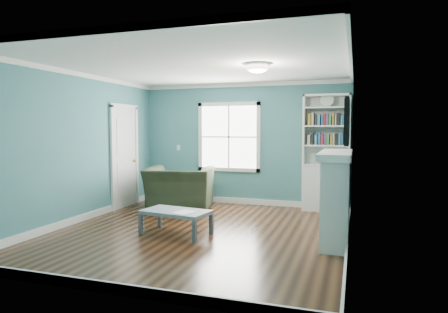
% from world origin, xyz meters
% --- Properties ---
extents(floor, '(5.00, 5.00, 0.00)m').
position_xyz_m(floor, '(0.00, 0.00, 0.00)').
color(floor, black).
rests_on(floor, ground).
extents(room_walls, '(5.00, 5.00, 5.00)m').
position_xyz_m(room_walls, '(0.00, 0.00, 1.58)').
color(room_walls, '#3D767D').
rests_on(room_walls, ground).
extents(trim, '(4.50, 5.00, 2.60)m').
position_xyz_m(trim, '(0.00, 0.00, 1.24)').
color(trim, white).
rests_on(trim, ground).
extents(window, '(1.40, 0.06, 1.50)m').
position_xyz_m(window, '(-0.30, 2.49, 1.45)').
color(window, white).
rests_on(window, room_walls).
extents(bookshelf, '(0.90, 0.35, 2.31)m').
position_xyz_m(bookshelf, '(1.77, 2.30, 0.92)').
color(bookshelf, silver).
rests_on(bookshelf, ground).
extents(fireplace, '(0.44, 1.58, 1.30)m').
position_xyz_m(fireplace, '(2.08, 0.20, 0.64)').
color(fireplace, black).
rests_on(fireplace, ground).
extents(tv, '(0.06, 1.10, 0.65)m').
position_xyz_m(tv, '(2.20, 0.20, 1.72)').
color(tv, black).
rests_on(tv, fireplace).
extents(door, '(0.12, 0.98, 2.17)m').
position_xyz_m(door, '(-2.22, 1.40, 1.07)').
color(door, silver).
rests_on(door, ground).
extents(ceiling_fixture, '(0.38, 0.38, 0.15)m').
position_xyz_m(ceiling_fixture, '(0.90, 0.10, 2.55)').
color(ceiling_fixture, white).
rests_on(ceiling_fixture, room_walls).
extents(light_switch, '(0.08, 0.01, 0.12)m').
position_xyz_m(light_switch, '(-1.50, 2.48, 1.20)').
color(light_switch, white).
rests_on(light_switch, room_walls).
extents(recliner, '(1.44, 1.09, 1.13)m').
position_xyz_m(recliner, '(-1.07, 1.60, 0.56)').
color(recliner, black).
rests_on(recliner, ground).
extents(coffee_table, '(1.10, 0.70, 0.37)m').
position_xyz_m(coffee_table, '(-0.30, -0.24, 0.32)').
color(coffee_table, '#4B515A').
rests_on(coffee_table, ground).
extents(paper_sheet, '(0.33, 0.36, 0.00)m').
position_xyz_m(paper_sheet, '(-0.12, -0.33, 0.37)').
color(paper_sheet, white).
rests_on(paper_sheet, coffee_table).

